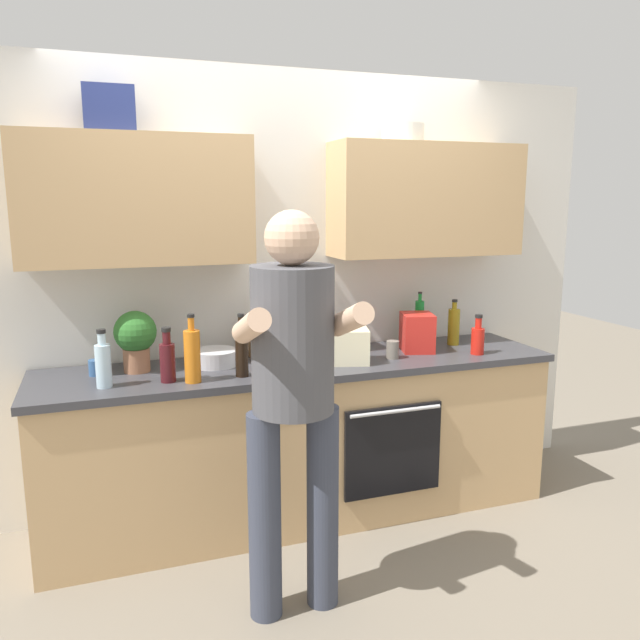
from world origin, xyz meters
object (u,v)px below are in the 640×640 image
at_px(person_standing, 293,384).
at_px(mixing_bowl, 215,358).
at_px(grocery_bag_rice, 344,346).
at_px(cup_tea, 96,368).
at_px(grocery_bag_crisps, 417,332).
at_px(bottle_juice, 192,355).
at_px(knife_block, 260,339).
at_px(bottle_oil, 454,326).
at_px(bottle_soy, 242,350).
at_px(bottle_water, 103,364).
at_px(cup_stoneware, 393,350).
at_px(bottle_hotsauce, 478,339).
at_px(bottle_soda, 419,321).
at_px(bottle_wine, 168,360).
at_px(cup_coffee, 311,347).
at_px(potted_herb, 135,337).

bearing_deg(person_standing, mixing_bowl, 100.72).
bearing_deg(grocery_bag_rice, cup_tea, 171.85).
bearing_deg(cup_tea, grocery_bag_rice, -8.15).
bearing_deg(mixing_bowl, grocery_bag_crisps, -2.95).
relative_size(bottle_juice, knife_block, 1.19).
relative_size(person_standing, bottle_oil, 6.21).
bearing_deg(bottle_juice, bottle_soy, 5.02).
relative_size(bottle_water, cup_stoneware, 2.79).
distance_m(bottle_hotsauce, bottle_soda, 0.41).
xyz_separation_m(bottle_hotsauce, bottle_water, (-2.04, 0.03, 0.03)).
relative_size(bottle_wine, cup_stoneware, 2.69).
relative_size(bottle_wine, cup_coffee, 2.91).
bearing_deg(cup_tea, mixing_bowl, -0.73).
bearing_deg(potted_herb, bottle_soy, -28.58).
relative_size(bottle_oil, bottle_water, 1.00).
xyz_separation_m(person_standing, mixing_bowl, (-0.17, 0.89, -0.09)).
height_order(knife_block, grocery_bag_rice, knife_block).
bearing_deg(potted_herb, bottle_water, -124.45).
bearing_deg(grocery_bag_crisps, bottle_oil, 13.50).
height_order(bottle_oil, bottle_hotsauce, bottle_oil).
relative_size(knife_block, potted_herb, 0.89).
bearing_deg(cup_coffee, knife_block, 178.00).
relative_size(bottle_hotsauce, bottle_soda, 0.72).
bearing_deg(knife_block, grocery_bag_crisps, -8.09).
xyz_separation_m(person_standing, grocery_bag_crisps, (1.01, 0.83, -0.02)).
bearing_deg(knife_block, cup_tea, -175.94).
bearing_deg(cup_stoneware, grocery_bag_crisps, 28.74).
relative_size(bottle_juice, mixing_bowl, 1.41).
height_order(cup_stoneware, knife_block, knife_block).
height_order(person_standing, bottle_juice, person_standing).
xyz_separation_m(person_standing, knife_block, (0.10, 0.96, -0.02)).
bearing_deg(person_standing, bottle_soda, 41.86).
relative_size(person_standing, bottle_juice, 5.15).
bearing_deg(bottle_wine, cup_coffee, 19.00).
bearing_deg(potted_herb, mixing_bowl, -2.28).
bearing_deg(cup_stoneware, bottle_oil, 20.40).
height_order(bottle_hotsauce, grocery_bag_crisps, bottle_hotsauce).
bearing_deg(bottle_oil, cup_stoneware, -159.60).
xyz_separation_m(mixing_bowl, grocery_bag_rice, (0.68, -0.18, 0.05)).
relative_size(bottle_wine, grocery_bag_crisps, 1.22).
bearing_deg(bottle_wine, cup_tea, 144.78).
xyz_separation_m(cup_coffee, cup_tea, (-1.17, -0.05, -0.01)).
bearing_deg(bottle_juice, bottle_water, 172.64).
bearing_deg(grocery_bag_crisps, knife_block, 171.91).
distance_m(grocery_bag_crisps, grocery_bag_rice, 0.52).
xyz_separation_m(bottle_water, cup_stoneware, (1.53, 0.04, -0.07)).
bearing_deg(cup_tea, cup_stoneware, -6.77).
relative_size(person_standing, bottle_water, 6.19).
height_order(bottle_oil, cup_tea, bottle_oil).
relative_size(potted_herb, grocery_bag_crisps, 1.43).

